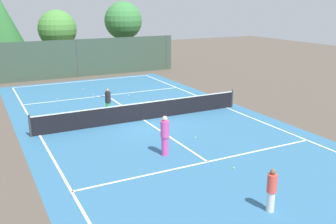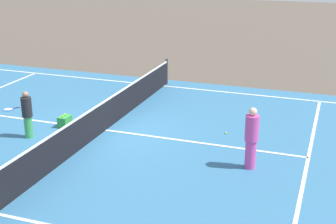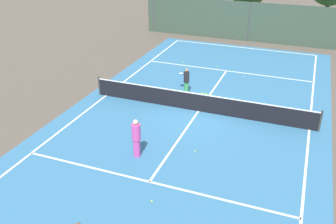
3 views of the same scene
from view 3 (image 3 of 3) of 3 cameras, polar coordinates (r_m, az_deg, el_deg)
name	(u,v)px [view 3 (image 3 of 3)]	position (r m, az deg, el deg)	size (l,w,h in m)	color
ground_plane	(199,111)	(19.44, 4.72, 0.13)	(80.00, 80.00, 0.00)	brown
court_surface	(199,111)	(19.44, 4.72, 0.14)	(13.00, 25.00, 0.01)	teal
tennis_net	(199,102)	(19.22, 4.77, 1.49)	(11.90, 0.10, 1.10)	#333833
perimeter_fence	(249,22)	(31.88, 12.36, 13.39)	(18.00, 0.12, 3.20)	#384C3D
player_0	(186,81)	(21.21, 2.83, 4.86)	(0.84, 0.72, 1.50)	#3FA559
player_1	(136,138)	(15.33, -4.90, -3.97)	(0.37, 0.37, 1.72)	#D14799
ball_crate	(204,97)	(20.62, 5.52, 2.30)	(0.47, 0.31, 0.43)	green
tennis_ball_2	(152,201)	(13.40, -2.52, -13.56)	(0.07, 0.07, 0.07)	#CCE533
tennis_ball_3	(222,57)	(27.69, 8.29, 8.32)	(0.07, 0.07, 0.07)	#CCE533
tennis_ball_4	(217,66)	(25.78, 7.62, 6.96)	(0.07, 0.07, 0.07)	#CCE533
tennis_ball_5	(183,62)	(26.43, 2.38, 7.68)	(0.07, 0.07, 0.07)	#CCE533
tennis_ball_7	(195,151)	(16.03, 4.23, -6.03)	(0.07, 0.07, 0.07)	#CCE533
tennis_ball_9	(244,77)	(24.19, 11.58, 5.28)	(0.07, 0.07, 0.07)	#CCE533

